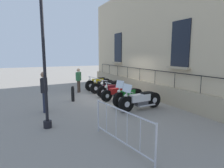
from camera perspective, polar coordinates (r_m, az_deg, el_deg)
name	(u,v)px	position (r m, az deg, el deg)	size (l,w,h in m)	color
ground_plane	(112,98)	(11.08, 0.12, -4.08)	(60.00, 60.00, 0.00)	gray
building_facade	(146,42)	(11.98, 10.10, 12.09)	(0.82, 13.92, 6.62)	#C6B28E
motorcycle_yellow	(98,83)	(13.57, -4.11, 0.20)	(2.14, 0.87, 0.97)	black
motorcycle_black	(104,86)	(12.48, -2.25, -0.55)	(2.04, 0.74, 0.99)	black
motorcycle_maroon	(111,89)	(11.50, -0.18, -1.48)	(2.03, 0.77, 1.01)	black
motorcycle_red	(118,93)	(10.53, 1.66, -2.61)	(2.09, 0.62, 0.99)	black
motorcycle_green	(128,96)	(9.52, 4.87, -3.58)	(1.98, 0.81, 1.27)	black
motorcycle_white	(140,100)	(8.73, 8.42, -4.73)	(2.27, 0.73, 1.22)	black
lamppost	(42,30)	(6.66, -19.97, 14.92)	(0.28, 0.98, 4.85)	black
crowd_barrier	(121,127)	(5.26, 2.80, -12.52)	(0.40, 2.52, 1.05)	#B7B7BF
bollard	(73,94)	(10.37, -11.59, -2.83)	(0.17, 0.17, 0.82)	black
pedestrian_standing	(44,89)	(8.65, -19.51, -1.54)	(0.32, 0.51, 1.75)	#23283D
pedestrian_walking	(79,79)	(12.68, -9.92, 1.46)	(0.41, 0.41, 1.57)	#47382D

